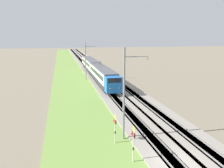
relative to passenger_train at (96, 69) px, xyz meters
name	(u,v)px	position (x,y,z in m)	size (l,w,h in m)	color
ground_plane	(174,166)	(-40.73, 0.00, -2.35)	(400.00, 400.00, 0.00)	#7A705B
ballast_main	(91,72)	(9.27, 0.00, -2.20)	(240.00, 4.40, 0.30)	gray
ballast_adjacent	(104,71)	(9.27, -3.98, -2.20)	(240.00, 4.40, 0.30)	gray
track_main	(91,72)	(9.27, 0.00, -2.19)	(240.00, 1.57, 0.45)	#4C4238
track_adjacent	(104,71)	(9.27, -3.98, -2.19)	(240.00, 1.57, 0.45)	#4C4238
grass_verge	(71,73)	(9.27, 5.89, -2.29)	(240.00, 9.59, 0.12)	olive
passenger_train	(96,69)	(0.00, 0.00, 0.00)	(40.50, 2.92, 5.03)	blue
crossing_signal_near	(133,141)	(-39.46, 3.14, -0.35)	(0.70, 0.23, 3.29)	beige
crossing_signal_aux	(115,126)	(-35.86, 3.79, -0.50)	(0.70, 0.23, 3.07)	beige
catenary_mast_near	(124,94)	(-35.24, 2.69, 2.51)	(0.22, 2.56, 9.42)	slate
catenary_mast_mid	(86,61)	(-2.10, 2.69, 2.30)	(0.22, 2.56, 9.02)	slate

